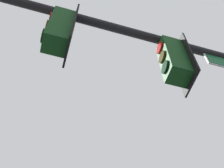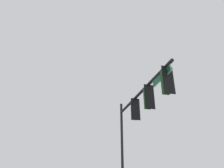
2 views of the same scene
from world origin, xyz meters
The scene contains 1 object.
signal_pole_near centered at (-4.96, -6.01, 5.41)m, with size 6.97×1.07×7.03m.
Camera 2 is at (5.90, -9.31, 1.49)m, focal length 35.00 mm.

